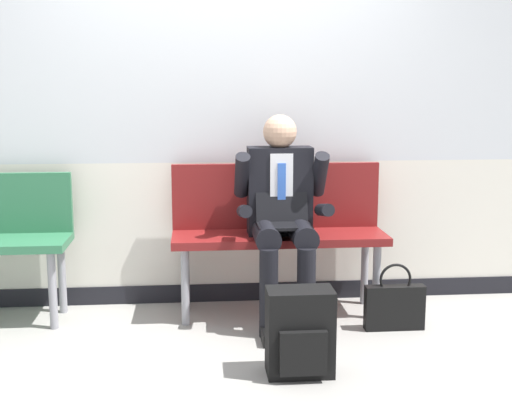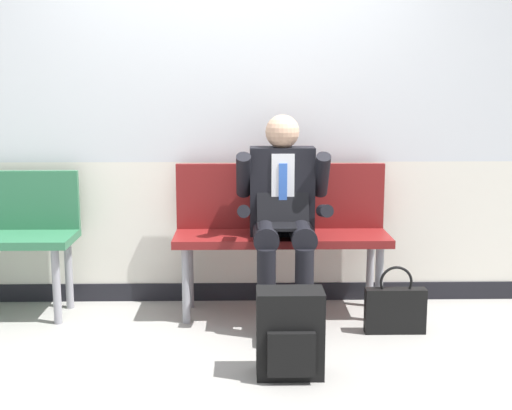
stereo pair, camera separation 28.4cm
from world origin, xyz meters
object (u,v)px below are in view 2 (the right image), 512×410
Objects in this scene: person_seated at (283,212)px; backpack at (290,334)px; bench_with_person at (281,224)px; handbag at (395,309)px.

person_seated reaches higher than backpack.
bench_with_person is at bearing 89.44° from backpack.
bench_with_person is 3.31× the size of handbag.
backpack is at bearing -138.31° from handbag.
backpack is 0.90m from handbag.
handbag is at bearing -32.74° from bench_with_person.
bench_with_person is 0.23m from person_seated.
backpack is at bearing -90.70° from person_seated.
backpack reaches higher than handbag.
person_seated is 0.94m from backpack.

